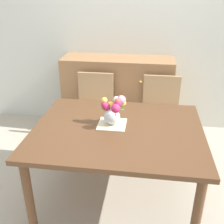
{
  "coord_description": "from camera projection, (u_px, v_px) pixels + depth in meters",
  "views": [
    {
      "loc": [
        0.23,
        -1.96,
        1.83
      ],
      "look_at": [
        -0.06,
        0.06,
        0.86
      ],
      "focal_mm": 43.13,
      "sensor_mm": 36.0,
      "label": 1
    }
  ],
  "objects": [
    {
      "name": "ground_plane",
      "position": [
        117.0,
        196.0,
        2.57
      ],
      "size": [
        12.0,
        12.0,
        0.0
      ],
      "primitive_type": "plane",
      "color": "#B7AD99"
    },
    {
      "name": "flower_vase",
      "position": [
        113.0,
        110.0,
        2.24
      ],
      "size": [
        0.22,
        0.19,
        0.26
      ],
      "color": "silver",
      "rests_on": "placemat"
    },
    {
      "name": "dresser",
      "position": [
        117.0,
        95.0,
        3.56
      ],
      "size": [
        1.4,
        0.47,
        1.0
      ],
      "color": "#9E7047",
      "rests_on": "ground_plane"
    },
    {
      "name": "back_wall",
      "position": [
        133.0,
        22.0,
        3.39
      ],
      "size": [
        7.0,
        0.1,
        2.8
      ],
      "primitive_type": "cube",
      "color": "silver",
      "rests_on": "ground_plane"
    },
    {
      "name": "dining_table",
      "position": [
        118.0,
        137.0,
        2.28
      ],
      "size": [
        1.41,
        1.12,
        0.74
      ],
      "color": "brown",
      "rests_on": "ground_plane"
    },
    {
      "name": "chair_left",
      "position": [
        94.0,
        106.0,
        3.2
      ],
      "size": [
        0.42,
        0.42,
        0.9
      ],
      "rotation": [
        0.0,
        0.0,
        3.14
      ],
      "color": "tan",
      "rests_on": "ground_plane"
    },
    {
      "name": "chair_right",
      "position": [
        160.0,
        110.0,
        3.1
      ],
      "size": [
        0.42,
        0.42,
        0.9
      ],
      "rotation": [
        0.0,
        0.0,
        3.14
      ],
      "color": "tan",
      "rests_on": "ground_plane"
    },
    {
      "name": "placemat",
      "position": [
        112.0,
        124.0,
        2.3
      ],
      "size": [
        0.24,
        0.24,
        0.01
      ],
      "primitive_type": "cube",
      "color": "beige",
      "rests_on": "dining_table"
    }
  ]
}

